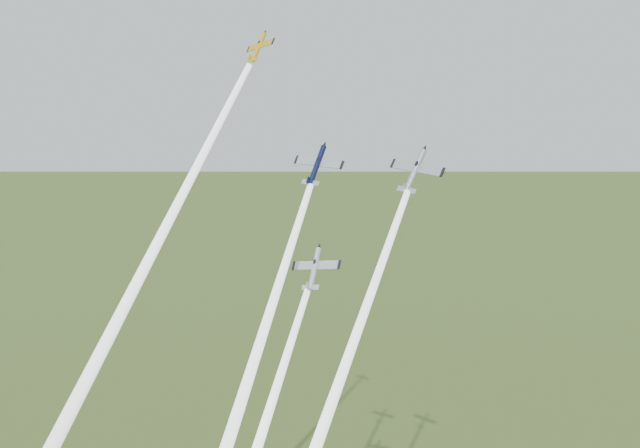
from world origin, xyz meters
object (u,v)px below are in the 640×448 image
(plane_navy, at_px, (317,165))
(plane_silver_right, at_px, (415,171))
(plane_yellow, at_px, (259,47))
(plane_silver_low, at_px, (315,268))

(plane_navy, bearing_deg, plane_silver_right, 17.83)
(plane_yellow, height_order, plane_silver_right, plane_yellow)
(plane_silver_low, bearing_deg, plane_navy, 117.29)
(plane_navy, xyz_separation_m, plane_silver_right, (13.59, 3.85, -0.49))
(plane_silver_right, bearing_deg, plane_yellow, -172.50)
(plane_silver_right, relative_size, plane_silver_low, 1.07)
(plane_silver_right, xyz_separation_m, plane_silver_low, (-11.78, -7.91, -13.76))
(plane_yellow, relative_size, plane_silver_low, 0.83)
(plane_yellow, distance_m, plane_silver_right, 31.89)
(plane_yellow, relative_size, plane_navy, 0.83)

